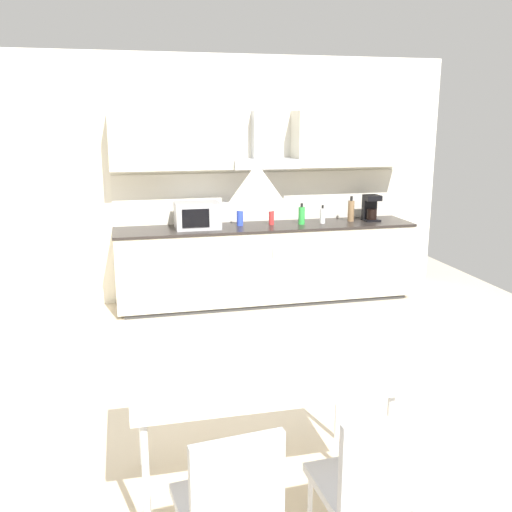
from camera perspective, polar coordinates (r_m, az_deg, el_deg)
ground_plane at (r=4.27m, az=-0.50°, el=-15.22°), size 7.34×8.23×0.02m
wall_back at (r=6.53m, az=-6.00°, el=7.54°), size 5.87×0.10×2.73m
kitchen_counter at (r=6.47m, az=1.02°, el=-0.73°), size 3.35×0.66×0.88m
backsplash_tile at (r=6.62m, az=0.40°, el=5.94°), size 3.33×0.02×0.56m
upper_wall_cabinets at (r=6.42m, az=0.75°, el=11.48°), size 3.33×0.40×0.62m
microwave at (r=6.21m, az=-5.88°, el=4.05°), size 0.48×0.35×0.28m
coffee_maker at (r=6.79m, az=11.39°, el=4.75°), size 0.18×0.19×0.30m
bottle_green at (r=6.44m, az=4.58°, el=4.08°), size 0.07×0.07×0.24m
bottle_red at (r=6.41m, az=1.55°, el=3.89°), size 0.06×0.06×0.19m
bottle_blue at (r=6.35m, az=-1.62°, el=4.00°), size 0.07×0.07×0.24m
bottle_white at (r=6.53m, az=6.67°, el=4.04°), size 0.06×0.06×0.21m
bottle_brown at (r=6.71m, az=9.48°, el=4.50°), size 0.07×0.07×0.29m
dining_table at (r=3.18m, az=0.08°, el=-11.90°), size 1.37×0.83×0.73m
chair_near_left at (r=2.53m, az=-2.56°, el=-23.21°), size 0.44×0.44×0.87m
chair_near_right at (r=2.69m, az=11.31°, el=-21.03°), size 0.42×0.42×0.87m
pendant_lamp at (r=2.89m, az=0.08°, el=7.12°), size 0.32×0.32×0.22m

